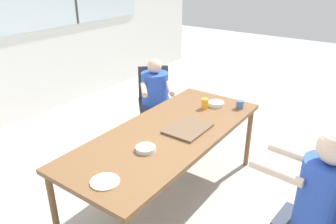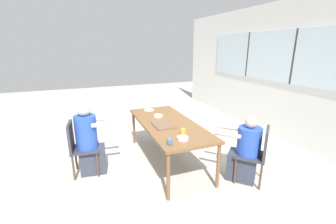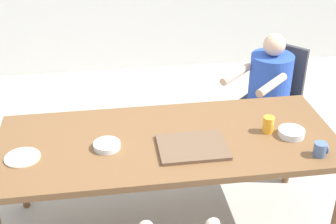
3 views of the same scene
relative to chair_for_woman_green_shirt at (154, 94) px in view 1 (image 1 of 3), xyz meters
name	(u,v)px [view 1 (image 1 of 3)]	position (x,y,z in m)	size (l,w,h in m)	color
ground_plane	(168,197)	(-1.04, -0.96, -0.50)	(16.00, 16.00, 0.00)	#B2ADA3
dining_table	(168,136)	(-1.04, -0.96, 0.16)	(2.00, 0.84, 0.71)	brown
chair_for_woman_green_shirt	(154,94)	(0.00, 0.00, 0.00)	(0.57, 0.57, 0.84)	#333338
person_woman_green_shirt	(155,104)	(-0.13, -0.12, -0.06)	(0.66, 0.64, 0.99)	#333847
person_man_blue_shirt	(313,215)	(-1.15, -2.20, 0.02)	(0.37, 0.61, 1.14)	#333847
food_tray_dark	(188,129)	(-0.92, -1.08, 0.22)	(0.39, 0.30, 0.02)	brown
coffee_mug	(240,104)	(-0.23, -1.25, 0.25)	(0.08, 0.07, 0.08)	slate
juice_glass	(205,104)	(-0.43, -0.97, 0.26)	(0.07, 0.07, 0.10)	gold
bowl_white_shallow	(146,149)	(-1.40, -1.01, 0.23)	(0.15, 0.15, 0.03)	silver
bowl_cereal	(216,104)	(-0.31, -1.04, 0.23)	(0.16, 0.16, 0.04)	silver
plate_tortillas	(105,182)	(-1.86, -1.04, 0.21)	(0.20, 0.20, 0.01)	beige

